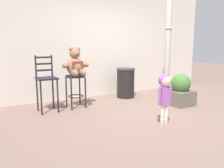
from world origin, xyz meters
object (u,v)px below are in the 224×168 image
Objects in this scene: teddy_bear at (76,65)px; lamppost at (168,50)px; bar_chair_empty at (46,81)px; bar_stool_with_teddy at (76,84)px; trash_bin at (126,83)px; planter_with_shrub at (180,91)px; child_walking at (165,89)px.

lamppost reaches higher than teddy_bear.
teddy_bear is 0.70m from bar_chair_empty.
trash_bin is (1.50, 0.28, -0.13)m from bar_stool_with_teddy.
teddy_bear reaches higher than trash_bin.
trash_bin is at bearing 144.49° from lamppost.
bar_stool_with_teddy is at bearing -0.04° from bar_chair_empty.
teddy_bear is (0.00, -0.03, 0.42)m from bar_stool_with_teddy.
bar_stool_with_teddy is 0.42m from teddy_bear.
bar_stool_with_teddy is 2.39m from planter_with_shrub.
planter_with_shrub is (-0.20, -0.68, -0.91)m from lamppost.
teddy_bear reaches higher than child_walking.
lamppost is 3.07m from bar_chair_empty.
child_walking is 1.23× the size of planter_with_shrub.
child_walking is (0.89, -1.83, -0.30)m from teddy_bear.
bar_chair_empty reaches higher than planter_with_shrub.
teddy_bear is at bearing -168.30° from trash_bin.
lamppost is 2.65× the size of bar_chair_empty.
bar_chair_empty is (-2.14, -0.28, 0.26)m from trash_bin.
trash_bin is at bearing 116.84° from planter_with_shrub.
teddy_bear is 0.53× the size of bar_chair_empty.
trash_bin reaches higher than planter_with_shrub.
child_walking is at bearing -134.08° from lamppost.
child_walking is 1.15× the size of trash_bin.
trash_bin is at bearing 160.18° from child_walking.
bar_chair_empty reaches higher than child_walking.
lamppost is at bearing -35.51° from trash_bin.
bar_chair_empty is 1.61× the size of planter_with_shrub.
bar_chair_empty is (-1.52, 1.86, 0.00)m from child_walking.
bar_chair_empty is (-0.63, 0.03, -0.30)m from teddy_bear.
bar_chair_empty is (-3.00, 0.33, -0.59)m from lamppost.
teddy_bear is at bearing -90.00° from bar_stool_with_teddy.
teddy_bear reaches higher than planter_with_shrub.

